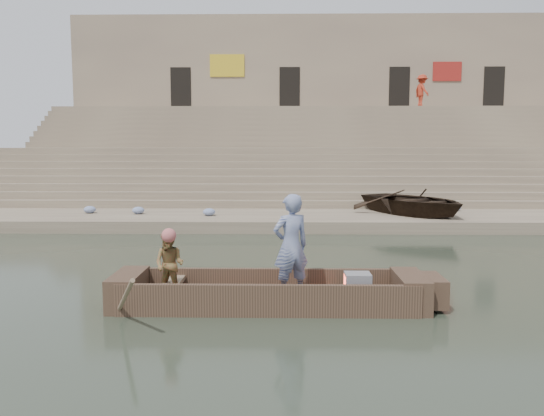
{
  "coord_description": "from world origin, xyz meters",
  "views": [
    {
      "loc": [
        -2.47,
        -11.88,
        2.89
      ],
      "look_at": [
        -2.71,
        1.31,
        1.4
      ],
      "focal_mm": 36.34,
      "sensor_mm": 36.0,
      "label": 1
    }
  ],
  "objects_px": {
    "rowing_man": "(169,264)",
    "beached_rowboat": "(413,202)",
    "main_rowboat": "(268,300)",
    "standing_man": "(291,246)",
    "television": "(357,284)",
    "pedestrian": "(422,91)"
  },
  "relations": [
    {
      "from": "main_rowboat",
      "to": "television",
      "type": "height_order",
      "value": "television"
    },
    {
      "from": "beached_rowboat",
      "to": "television",
      "type": "bearing_deg",
      "value": -139.28
    },
    {
      "from": "standing_man",
      "to": "television",
      "type": "xyz_separation_m",
      "value": [
        1.19,
        0.14,
        -0.72
      ]
    },
    {
      "from": "main_rowboat",
      "to": "standing_man",
      "type": "height_order",
      "value": "standing_man"
    },
    {
      "from": "television",
      "to": "rowing_man",
      "type": "bearing_deg",
      "value": -177.55
    },
    {
      "from": "rowing_man",
      "to": "television",
      "type": "distance_m",
      "value": 3.37
    },
    {
      "from": "television",
      "to": "pedestrian",
      "type": "xyz_separation_m",
      "value": [
        6.97,
        23.79,
        5.74
      ]
    },
    {
      "from": "standing_man",
      "to": "main_rowboat",
      "type": "bearing_deg",
      "value": -44.39
    },
    {
      "from": "television",
      "to": "pedestrian",
      "type": "height_order",
      "value": "pedestrian"
    },
    {
      "from": "television",
      "to": "beached_rowboat",
      "type": "xyz_separation_m",
      "value": [
        3.45,
        10.4,
        0.45
      ]
    },
    {
      "from": "television",
      "to": "pedestrian",
      "type": "distance_m",
      "value": 25.44
    },
    {
      "from": "standing_man",
      "to": "rowing_man",
      "type": "xyz_separation_m",
      "value": [
        -2.15,
        0.0,
        -0.34
      ]
    },
    {
      "from": "rowing_man",
      "to": "television",
      "type": "xyz_separation_m",
      "value": [
        3.35,
        0.14,
        -0.38
      ]
    },
    {
      "from": "standing_man",
      "to": "beached_rowboat",
      "type": "distance_m",
      "value": 11.52
    },
    {
      "from": "standing_man",
      "to": "pedestrian",
      "type": "relative_size",
      "value": 0.96
    },
    {
      "from": "standing_man",
      "to": "beached_rowboat",
      "type": "bearing_deg",
      "value": -138.31
    },
    {
      "from": "main_rowboat",
      "to": "rowing_man",
      "type": "height_order",
      "value": "rowing_man"
    },
    {
      "from": "main_rowboat",
      "to": "television",
      "type": "bearing_deg",
      "value": 0.0
    },
    {
      "from": "standing_man",
      "to": "rowing_man",
      "type": "distance_m",
      "value": 2.18
    },
    {
      "from": "rowing_man",
      "to": "beached_rowboat",
      "type": "bearing_deg",
      "value": 73.91
    },
    {
      "from": "beached_rowboat",
      "to": "pedestrian",
      "type": "bearing_deg",
      "value": 44.37
    },
    {
      "from": "rowing_man",
      "to": "beached_rowboat",
      "type": "relative_size",
      "value": 0.26
    }
  ]
}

